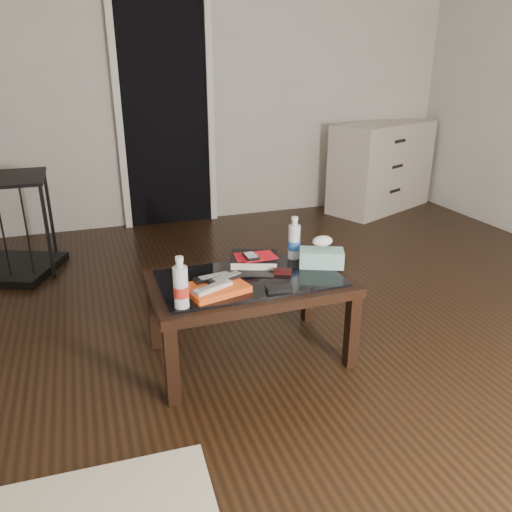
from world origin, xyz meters
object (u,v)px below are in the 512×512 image
Objects in this scene: textbook at (254,259)px; tissue_box at (322,258)px; dresser at (382,166)px; water_bottle_right at (294,238)px; water_bottle_left at (181,282)px; coffee_table at (250,289)px.

textbook is 0.36m from tissue_box.
dresser is 3.04m from textbook.
dresser is at bearing 75.27° from tissue_box.
water_bottle_right is at bearing 21.40° from textbook.
water_bottle_left is at bearing -159.82° from dresser.
textbook is at bearing 179.30° from tissue_box.
textbook is at bearing -158.81° from dresser.
water_bottle_left is 1.03× the size of tissue_box.
tissue_box is at bearing 2.16° from coffee_table.
water_bottle_right is (0.32, 0.17, 0.18)m from coffee_table.
water_bottle_right is at bearing 28.26° from coffee_table.
coffee_table is 4.20× the size of water_bottle_right.
water_bottle_right is (0.70, 0.38, 0.00)m from water_bottle_left.
dresser is at bearing 43.58° from water_bottle_left.
coffee_table is 0.48m from water_bottle_left.
coffee_table is 0.40m from water_bottle_right.
water_bottle_left is 0.83m from tissue_box.
tissue_box is at bearing -58.94° from water_bottle_right.
water_bottle_left reaches higher than textbook.
water_bottle_right is 0.19m from tissue_box.
tissue_box is (0.09, -0.15, -0.07)m from water_bottle_right.
coffee_table is 4.20× the size of water_bottle_left.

